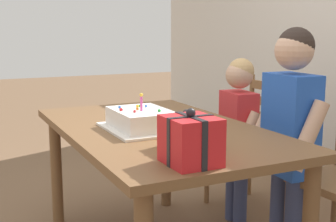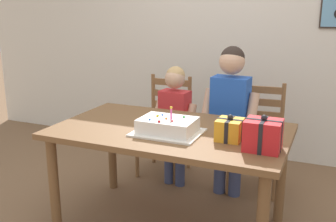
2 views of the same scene
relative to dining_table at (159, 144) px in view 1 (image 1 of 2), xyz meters
name	(u,v)px [view 1 (image 1 of 2)]	position (x,y,z in m)	size (l,w,h in m)	color
dining_table	(159,144)	(0.00, 0.00, 0.00)	(1.59, 0.93, 0.75)	brown
birthday_cake	(141,120)	(0.02, -0.11, 0.14)	(0.44, 0.34, 0.19)	white
gift_box_red_large	(186,132)	(0.43, -0.07, 0.16)	(0.16, 0.17, 0.17)	gold
gift_box_beside_cake	(191,140)	(0.65, -0.17, 0.18)	(0.21, 0.19, 0.22)	red
chair_left	(250,142)	(-0.44, 0.91, -0.19)	(0.43, 0.43, 0.92)	brown
child_older	(290,121)	(0.24, 0.66, 0.11)	(0.46, 0.27, 1.26)	#38426B
child_younger	(238,125)	(-0.24, 0.66, -0.01)	(0.40, 0.24, 1.07)	#38426B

